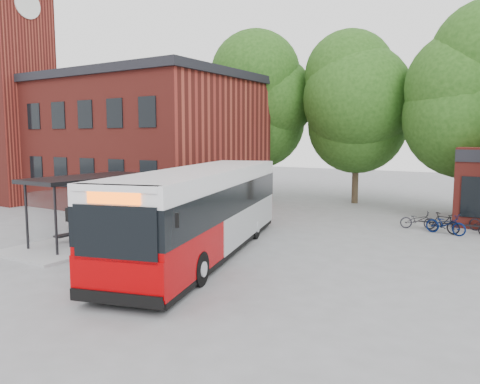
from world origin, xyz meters
The scene contains 12 objects.
ground centered at (0.00, 0.00, 0.00)m, with size 100.00×100.00×0.00m, color slate.
station_building centered at (-13.00, 9.00, 4.25)m, with size 18.40×10.40×8.50m, color maroon, non-canonical shape.
clock_tower centered at (-19.00, 5.00, 9.10)m, with size 5.20×5.20×18.20m, color maroon, non-canonical shape.
bus_shelter centered at (-4.50, -1.00, 1.45)m, with size 3.60×7.00×2.90m, color black, non-canonical shape.
bike_rail centered at (9.28, 10.00, 0.19)m, with size 5.20×0.10×0.38m, color black, non-canonical shape.
tree_0 centered at (-6.00, 16.00, 5.50)m, with size 7.92×7.92×11.00m, color #1C4111, non-canonical shape.
tree_1 centered at (1.00, 17.00, 5.20)m, with size 7.92×7.92×10.40m, color #1C4111, non-canonical shape.
tree_2 centered at (8.00, 16.00, 5.50)m, with size 7.92×7.92×11.00m, color #1C4111, non-canonical shape.
city_bus centered at (0.71, 0.06, 1.66)m, with size 2.78×13.04×3.31m, color #9C0002, non-canonical shape.
bicycle_0 centered at (6.63, 9.75, 0.44)m, with size 0.58×1.67×0.88m, color black.
bicycle_1 centered at (7.84, 9.26, 0.48)m, with size 0.45×1.60×0.96m, color black.
bicycle_2 centered at (8.00, 9.06, 0.49)m, with size 0.65×1.85×0.97m, color #051444.
Camera 1 is at (11.32, -14.17, 4.49)m, focal length 35.00 mm.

